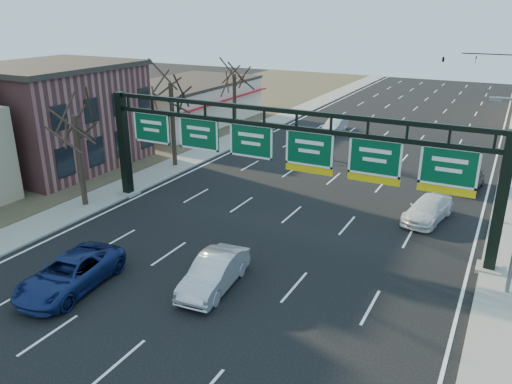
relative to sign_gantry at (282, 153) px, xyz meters
The scene contains 16 objects.
ground 9.24m from the sign_gantry, 91.15° to the right, with size 160.00×160.00×0.00m, color black.
sidewalk_left 18.24m from the sign_gantry, 137.20° to the left, with size 3.00×120.00×0.12m, color gray.
dirt_strip_left 28.25m from the sign_gantry, 154.50° to the left, with size 21.00×120.00×0.06m, color #473D2B.
lane_markings 12.86m from the sign_gantry, 90.76° to the left, with size 21.60×120.00×0.01m, color white.
sign_gantry is the anchor object (origin of this frame).
brick_block 21.87m from the sign_gantry, behind, with size 10.40×12.40×8.30m.
cream_strip 30.24m from the sign_gantry, 135.86° to the left, with size 10.90×18.40×4.70m.
tree_gantry 13.53m from the sign_gantry, 166.97° to the right, with size 3.60×3.60×8.48m.
tree_mid 15.08m from the sign_gantry, 151.63° to the left, with size 3.60×3.60×9.24m.
tree_far 21.57m from the sign_gantry, 127.32° to the left, with size 3.60×3.60×8.86m.
traffic_signal_mast 47.33m from the sign_gantry, 83.29° to the left, with size 10.16×0.54×7.00m.
car_blue_suv 12.97m from the sign_gantry, 117.62° to the right, with size 2.61×5.67×1.58m, color navy.
car_silver_sedan 8.69m from the sign_gantry, 88.67° to the right, with size 1.68×4.82×1.59m, color #B5B5BA.
car_white_wagon 10.03m from the sign_gantry, 34.08° to the left, with size 1.97×4.84×1.40m, color white.
car_grey_far 15.96m from the sign_gantry, 53.21° to the left, with size 1.67×4.16×1.42m, color #3E3F43.
car_silver_distant 25.21m from the sign_gantry, 101.90° to the left, with size 1.50×4.30×1.42m, color silver.
Camera 1 is at (11.60, -17.06, 12.45)m, focal length 35.00 mm.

